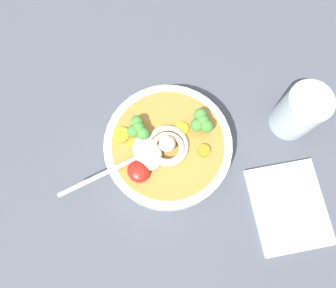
# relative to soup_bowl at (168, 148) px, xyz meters

# --- Properties ---
(table_slab) EXTENTS (1.18, 1.18, 0.04)m
(table_slab) POSITION_rel_soup_bowl_xyz_m (-0.03, 0.02, -0.05)
(table_slab) COLOR #474C56
(table_slab) RESTS_ON ground
(soup_bowl) EXTENTS (0.21, 0.21, 0.05)m
(soup_bowl) POSITION_rel_soup_bowl_xyz_m (0.00, 0.00, 0.00)
(soup_bowl) COLOR white
(soup_bowl) RESTS_ON table_slab
(noodle_pile) EXTENTS (0.08, 0.07, 0.03)m
(noodle_pile) POSITION_rel_soup_bowl_xyz_m (0.00, -0.00, 0.04)
(noodle_pile) COLOR beige
(noodle_pile) RESTS_ON soup_bowl
(soup_spoon) EXTENTS (0.07, 0.18, 0.02)m
(soup_spoon) POSITION_rel_soup_bowl_xyz_m (-0.01, -0.05, 0.03)
(soup_spoon) COLOR #B7B7BC
(soup_spoon) RESTS_ON soup_bowl
(chili_sauce_dollop) EXTENTS (0.04, 0.03, 0.02)m
(chili_sauce_dollop) POSITION_rel_soup_bowl_xyz_m (0.01, -0.06, 0.03)
(chili_sauce_dollop) COLOR red
(chili_sauce_dollop) RESTS_ON soup_bowl
(broccoli_floret_right) EXTENTS (0.04, 0.03, 0.03)m
(broccoli_floret_right) POSITION_rel_soup_bowl_xyz_m (-0.05, -0.02, 0.05)
(broccoli_floret_right) COLOR #7A9E60
(broccoli_floret_right) RESTS_ON soup_bowl
(broccoli_floret_far) EXTENTS (0.04, 0.04, 0.03)m
(broccoli_floret_far) POSITION_rel_soup_bowl_xyz_m (0.01, 0.06, 0.05)
(broccoli_floret_far) COLOR #7A9E60
(broccoli_floret_far) RESTS_ON soup_bowl
(carrot_slice_beside_noodles) EXTENTS (0.02, 0.02, 0.00)m
(carrot_slice_beside_noodles) POSITION_rel_soup_bowl_xyz_m (-0.01, 0.03, 0.03)
(carrot_slice_beside_noodles) COLOR orange
(carrot_slice_beside_noodles) RESTS_ON soup_bowl
(carrot_slice_rear) EXTENTS (0.02, 0.02, 0.01)m
(carrot_slice_rear) POSITION_rel_soup_bowl_xyz_m (0.04, 0.04, 0.03)
(carrot_slice_rear) COLOR orange
(carrot_slice_rear) RESTS_ON soup_bowl
(carrot_slice_extra_b) EXTENTS (0.03, 0.03, 0.00)m
(carrot_slice_extra_b) POSITION_rel_soup_bowl_xyz_m (-0.06, -0.05, 0.03)
(carrot_slice_extra_b) COLOR orange
(carrot_slice_extra_b) RESTS_ON soup_bowl
(carrot_slice_near_spoon) EXTENTS (0.02, 0.02, 0.01)m
(carrot_slice_near_spoon) POSITION_rel_soup_bowl_xyz_m (-0.03, -0.04, 0.03)
(carrot_slice_near_spoon) COLOR orange
(carrot_slice_near_spoon) RESTS_ON soup_bowl
(drinking_glass) EXTENTS (0.07, 0.07, 0.10)m
(drinking_glass) POSITION_rel_soup_bowl_xyz_m (0.09, 0.21, 0.02)
(drinking_glass) COLOR silver
(drinking_glass) RESTS_ON table_slab
(folded_napkin) EXTENTS (0.18, 0.17, 0.01)m
(folded_napkin) POSITION_rel_soup_bowl_xyz_m (0.20, 0.10, -0.02)
(folded_napkin) COLOR white
(folded_napkin) RESTS_ON table_slab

